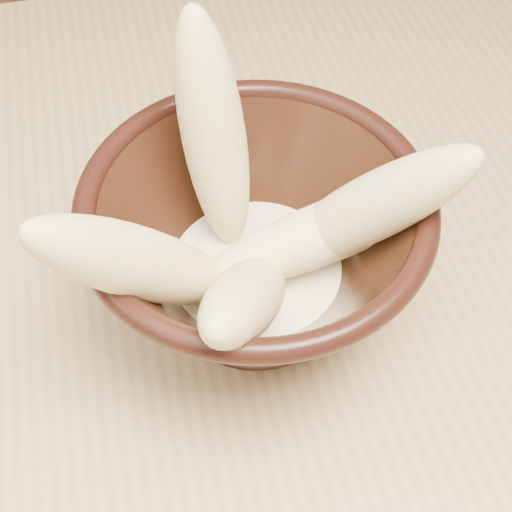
{
  "coord_description": "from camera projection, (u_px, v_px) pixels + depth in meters",
  "views": [
    {
      "loc": [
        -0.13,
        -0.28,
        1.17
      ],
      "look_at": [
        -0.07,
        -0.01,
        0.81
      ],
      "focal_mm": 50.0,
      "sensor_mm": 36.0,
      "label": 1
    }
  ],
  "objects": [
    {
      "name": "milk_puddle",
      "position": [
        256.0,
        273.0,
        0.47
      ],
      "size": [
        0.12,
        0.12,
        0.02
      ],
      "primitive_type": "cylinder",
      "color": "#F4E5C4",
      "rests_on": "bowl"
    },
    {
      "name": "banana_upright",
      "position": [
        214.0,
        136.0,
        0.43
      ],
      "size": [
        0.05,
        0.09,
        0.17
      ],
      "primitive_type": "ellipsoid",
      "rotation": [
        0.29,
        0.0,
        3.33
      ],
      "color": "#F0D68E",
      "rests_on": "bowl"
    },
    {
      "name": "bowl",
      "position": [
        256.0,
        246.0,
        0.45
      ],
      "size": [
        0.21,
        0.21,
        0.12
      ],
      "rotation": [
        0.0,
        0.0,
        -0.22
      ],
      "color": "black",
      "rests_on": "table"
    },
    {
      "name": "banana_right",
      "position": [
        369.0,
        210.0,
        0.42
      ],
      "size": [
        0.13,
        0.1,
        0.15
      ],
      "primitive_type": "ellipsoid",
      "rotation": [
        0.7,
        0.0,
        1.06
      ],
      "color": "#F0D68E",
      "rests_on": "bowl"
    },
    {
      "name": "banana_left",
      "position": [
        144.0,
        264.0,
        0.38
      ],
      "size": [
        0.14,
        0.09,
        0.16
      ],
      "primitive_type": "ellipsoid",
      "rotation": [
        0.67,
        0.0,
        -1.16
      ],
      "color": "#F0D68E",
      "rests_on": "bowl"
    },
    {
      "name": "banana_across",
      "position": [
        331.0,
        230.0,
        0.44
      ],
      "size": [
        0.18,
        0.06,
        0.06
      ],
      "primitive_type": "ellipsoid",
      "rotation": [
        1.43,
        0.0,
        1.7
      ],
      "color": "#F0D68E",
      "rests_on": "bowl"
    },
    {
      "name": "banana_front",
      "position": [
        246.0,
        299.0,
        0.39
      ],
      "size": [
        0.1,
        0.14,
        0.12
      ],
      "primitive_type": "ellipsoid",
      "rotation": [
        0.85,
        0.0,
        -0.48
      ],
      "color": "#F0D68E",
      "rests_on": "bowl"
    },
    {
      "name": "table",
      "position": [
        335.0,
        328.0,
        0.58
      ],
      "size": [
        1.2,
        0.8,
        0.75
      ],
      "color": "tan",
      "rests_on": "ground"
    }
  ]
}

